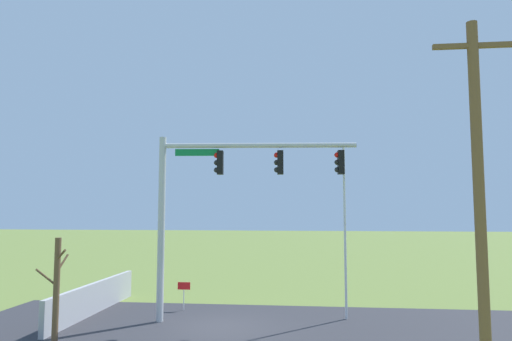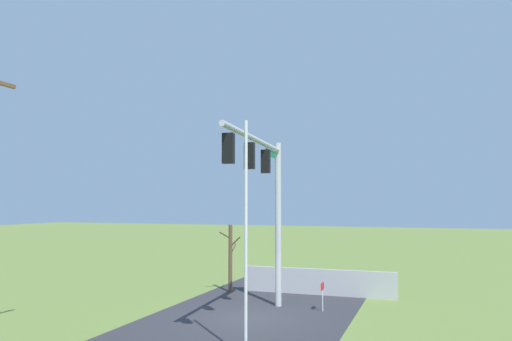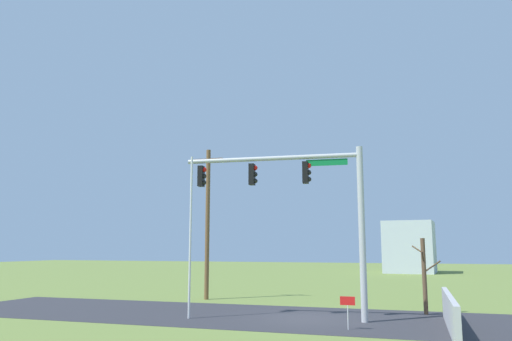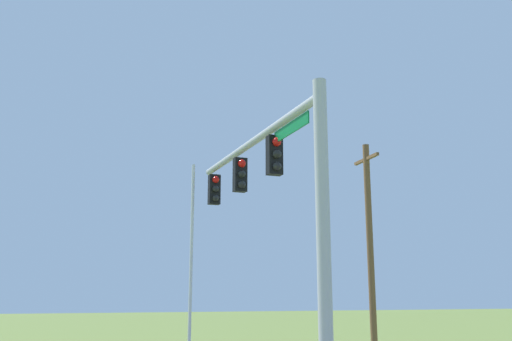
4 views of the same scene
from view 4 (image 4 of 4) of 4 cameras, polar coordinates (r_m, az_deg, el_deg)
signal_mast at (r=13.07m, az=2.01°, el=-2.79°), size 7.97×0.88×7.36m
flagpole at (r=17.54m, az=-6.72°, el=-10.80°), size 0.10×0.10×7.12m
utility_pole at (r=22.54m, az=11.66°, el=-8.13°), size 1.90×0.26×9.02m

